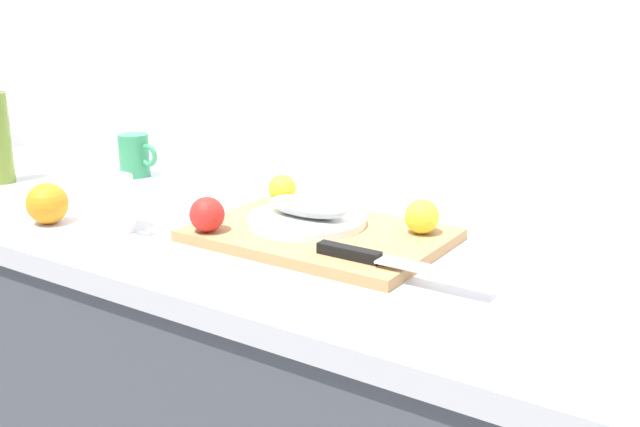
# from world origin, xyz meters

# --- Properties ---
(back_wall) EXTENTS (3.20, 0.05, 2.50)m
(back_wall) POSITION_xyz_m (0.00, 0.33, 1.25)
(back_wall) COLOR white
(back_wall) RESTS_ON ground_plane
(cutting_board) EXTENTS (0.44, 0.30, 0.02)m
(cutting_board) POSITION_xyz_m (0.20, 0.03, 0.91)
(cutting_board) COLOR tan
(cutting_board) RESTS_ON kitchen_counter
(white_plate) EXTENTS (0.22, 0.22, 0.01)m
(white_plate) POSITION_xyz_m (0.17, 0.05, 0.93)
(white_plate) COLOR white
(white_plate) RESTS_ON cutting_board
(fish_fillet) EXTENTS (0.16, 0.07, 0.04)m
(fish_fillet) POSITION_xyz_m (0.17, 0.05, 0.95)
(fish_fillet) COLOR #999E99
(fish_fillet) RESTS_ON white_plate
(chef_knife) EXTENTS (0.29, 0.04, 0.02)m
(chef_knife) POSITION_xyz_m (0.38, -0.07, 0.93)
(chef_knife) COLOR silver
(chef_knife) RESTS_ON cutting_board
(lemon_0) EXTENTS (0.06, 0.06, 0.06)m
(lemon_0) POSITION_xyz_m (0.04, 0.14, 0.95)
(lemon_0) COLOR yellow
(lemon_0) RESTS_ON cutting_board
(lemon_1) EXTENTS (0.06, 0.06, 0.06)m
(lemon_1) POSITION_xyz_m (0.36, 0.11, 0.95)
(lemon_1) COLOR yellow
(lemon_1) RESTS_ON cutting_board
(tomato_0) EXTENTS (0.06, 0.06, 0.06)m
(tomato_0) POSITION_xyz_m (0.04, -0.09, 0.95)
(tomato_0) COLOR red
(tomato_0) RESTS_ON cutting_board
(coffee_mug_0) EXTENTS (0.11, 0.07, 0.10)m
(coffee_mug_0) POSITION_xyz_m (-0.44, 0.19, 0.95)
(coffee_mug_0) COLOR #338C59
(coffee_mug_0) RESTS_ON kitchen_counter
(coffee_mug_2) EXTENTS (0.13, 0.09, 0.10)m
(coffee_mug_2) POSITION_xyz_m (-0.15, -0.13, 0.95)
(coffee_mug_2) COLOR white
(coffee_mug_2) RESTS_ON kitchen_counter
(orange_2) EXTENTS (0.08, 0.08, 0.08)m
(orange_2) POSITION_xyz_m (-0.29, -0.17, 0.94)
(orange_2) COLOR orange
(orange_2) RESTS_ON kitchen_counter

